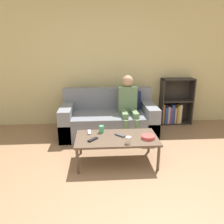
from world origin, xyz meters
TOP-DOWN VIEW (x-y plane):
  - ground_plane at (0.00, 0.00)m, footprint 22.00×22.00m
  - wall_back at (0.00, 2.76)m, footprint 12.00×0.06m
  - couch at (0.05, 2.11)m, footprint 1.80×0.94m
  - bookshelf at (1.52, 2.61)m, footprint 0.69×0.28m
  - coffee_table at (0.10, 0.97)m, footprint 1.19×0.64m
  - person_adult at (0.41, 2.02)m, footprint 0.36×0.65m
  - cup_near at (0.24, 0.75)m, footprint 0.08×0.08m
  - cup_far at (-0.11, 1.17)m, footprint 0.08×0.08m
  - tv_remote_0 at (0.15, 1.01)m, footprint 0.15×0.16m
  - tv_remote_1 at (-0.24, 0.89)m, footprint 0.15×0.16m
  - tv_remote_2 at (-0.30, 1.16)m, footprint 0.06×0.17m
  - snack_bowl at (0.55, 0.89)m, footprint 0.19×0.19m

SIDE VIEW (x-z plane):
  - ground_plane at x=0.00m, z-range 0.00..0.00m
  - couch at x=0.05m, z-range -0.14..0.71m
  - coffee_table at x=0.10m, z-range 0.16..0.56m
  - bookshelf at x=1.52m, z-range -0.11..0.90m
  - tv_remote_0 at x=0.15m, z-range 0.40..0.42m
  - tv_remote_1 at x=-0.24m, z-range 0.40..0.42m
  - tv_remote_2 at x=-0.30m, z-range 0.40..0.42m
  - snack_bowl at x=0.55m, z-range 0.40..0.44m
  - cup_near at x=0.24m, z-range 0.40..0.49m
  - cup_far at x=-0.11m, z-range 0.40..0.50m
  - person_adult at x=0.41m, z-range 0.09..1.23m
  - wall_back at x=0.00m, z-range 0.00..2.60m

